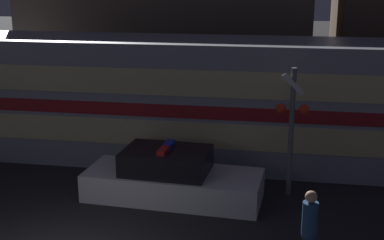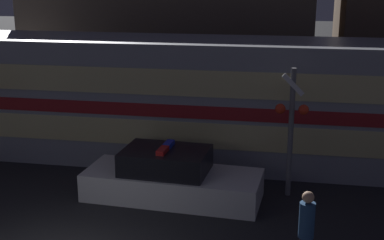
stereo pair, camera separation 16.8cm
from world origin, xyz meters
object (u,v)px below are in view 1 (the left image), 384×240
Objects in this scene: train at (208,101)px; crossing_signal_near at (292,123)px; police_car at (172,179)px; pedestrian at (309,233)px.

crossing_signal_near is (2.54, -2.48, 0.09)m from train.
crossing_signal_near is at bearing 16.65° from police_car.
train reaches higher than crossing_signal_near.
pedestrian is 0.52× the size of crossing_signal_near.
pedestrian is at bearing -84.78° from crossing_signal_near.
train is at bearing 85.05° from police_car.
pedestrian reaches higher than police_car.
train is 3.49m from police_car.
police_car is at bearing 136.30° from pedestrian.
train is 7.10m from pedestrian.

